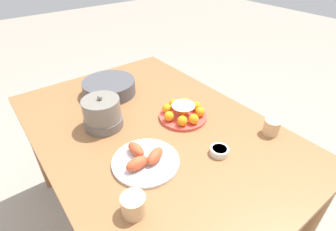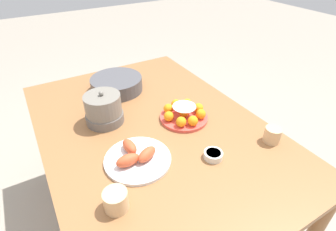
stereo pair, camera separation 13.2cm
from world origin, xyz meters
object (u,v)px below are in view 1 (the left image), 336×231
sauce_bowl (219,151)px  cup_far (134,205)px  serving_bowl (109,87)px  cup_near (271,127)px  seafood_platter (145,160)px  cake_plate (183,112)px  dining_table (153,139)px  warming_pot (102,113)px

sauce_bowl → cup_far: cup_far is taller
serving_bowl → cup_near: bearing=-151.7°
seafood_platter → cup_near: bearing=-108.4°
sauce_bowl → seafood_platter: 0.33m
sauce_bowl → cup_near: bearing=-99.2°
cake_plate → cup_far: bearing=123.8°
serving_bowl → seafood_platter: size_ratio=1.09×
dining_table → serving_bowl: bearing=2.2°
cake_plate → warming_pot: bearing=63.1°
dining_table → serving_bowl: serving_bowl is taller
dining_table → sauce_bowl: bearing=-160.4°
serving_bowl → sauce_bowl: size_ratio=3.76×
cup_near → sauce_bowl: bearing=80.8°
dining_table → cup_near: bearing=-132.5°
seafood_platter → cup_near: (-0.20, -0.59, 0.02)m
cake_plate → cup_far: 0.60m
seafood_platter → cup_far: (-0.18, 0.16, 0.02)m
serving_bowl → seafood_platter: 0.64m
sauce_bowl → cup_near: cup_near is taller
sauce_bowl → dining_table: bearing=19.6°
dining_table → sauce_bowl: 0.37m
serving_bowl → cup_far: 0.85m
cup_near → warming_pot: 0.82m
cake_plate → sauce_bowl: (-0.31, 0.05, -0.02)m
cake_plate → cup_far: cake_plate is taller
cake_plate → cup_far: (-0.33, 0.50, 0.01)m
dining_table → cup_near: 0.59m
dining_table → seafood_platter: (-0.19, 0.17, 0.10)m
cup_far → warming_pot: bearing=-15.0°
dining_table → serving_bowl: size_ratio=4.86×
cup_near → seafood_platter: bearing=71.6°
cake_plate → serving_bowl: same height
sauce_bowl → cup_far: 0.45m
warming_pot → seafood_platter: bearing=-176.8°
dining_table → warming_pot: 0.29m
warming_pot → cup_near: bearing=-131.3°
cake_plate → seafood_platter: size_ratio=0.87×
sauce_bowl → cup_near: 0.31m
cake_plate → sauce_bowl: size_ratio=3.03×
dining_table → cup_near: size_ratio=19.81×
serving_bowl → cup_near: 0.93m
cake_plate → dining_table: bearing=79.3°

